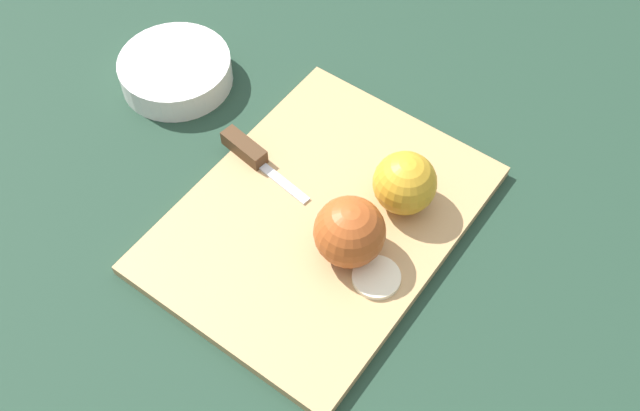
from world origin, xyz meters
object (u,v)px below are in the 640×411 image
at_px(apple_half_right, 349,232).
at_px(bowl, 175,69).
at_px(apple_half_left, 405,183).
at_px(knife, 248,151).

relative_size(apple_half_right, bowl, 0.53).
height_order(apple_half_right, bowl, apple_half_right).
bearing_deg(bowl, apple_half_right, 80.03).
bearing_deg(apple_half_right, apple_half_left, -159.25).
height_order(knife, bowl, bowl).
relative_size(apple_half_left, knife, 0.53).
distance_m(apple_half_right, knife, 0.19).
bearing_deg(bowl, knife, 77.67).
bearing_deg(apple_half_left, apple_half_right, 36.15).
distance_m(apple_half_left, bowl, 0.37).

